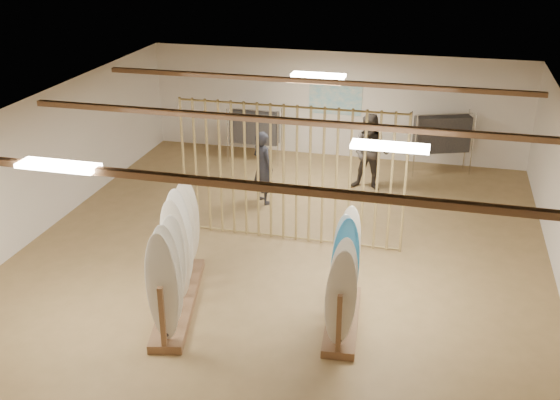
% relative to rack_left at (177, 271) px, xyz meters
% --- Properties ---
extents(floor, '(12.00, 12.00, 0.00)m').
position_rel_rack_left_xyz_m(floor, '(1.24, 2.03, -0.65)').
color(floor, '#9D7B4C').
rests_on(floor, ground).
extents(ceiling, '(12.00, 12.00, 0.00)m').
position_rel_rack_left_xyz_m(ceiling, '(1.24, 2.03, 2.15)').
color(ceiling, gray).
rests_on(ceiling, ground).
extents(wall_back, '(12.00, 0.00, 12.00)m').
position_rel_rack_left_xyz_m(wall_back, '(1.24, 8.03, 0.75)').
color(wall_back, white).
rests_on(wall_back, ground).
extents(wall_left, '(0.00, 12.00, 12.00)m').
position_rel_rack_left_xyz_m(wall_left, '(-3.76, 2.03, 0.75)').
color(wall_left, white).
rests_on(wall_left, ground).
extents(ceiling_slats, '(9.50, 6.12, 0.10)m').
position_rel_rack_left_xyz_m(ceiling_slats, '(1.24, 2.03, 2.07)').
color(ceiling_slats, brown).
rests_on(ceiling_slats, ground).
extents(light_panels, '(1.20, 0.35, 0.06)m').
position_rel_rack_left_xyz_m(light_panels, '(1.24, 2.03, 2.09)').
color(light_panels, white).
rests_on(light_panels, ground).
extents(bamboo_partition, '(4.45, 0.05, 2.78)m').
position_rel_rack_left_xyz_m(bamboo_partition, '(1.24, 2.83, 0.75)').
color(bamboo_partition, '#A68B50').
rests_on(bamboo_partition, ground).
extents(poster, '(1.40, 0.03, 0.90)m').
position_rel_rack_left_xyz_m(poster, '(1.24, 8.01, 0.95)').
color(poster, '#38A2C5').
rests_on(poster, ground).
extents(rack_left, '(1.12, 2.75, 1.89)m').
position_rel_rack_left_xyz_m(rack_left, '(0.00, 0.00, 0.00)').
color(rack_left, brown).
rests_on(rack_left, floor).
extents(rack_right, '(0.66, 1.93, 1.81)m').
position_rel_rack_left_xyz_m(rack_right, '(2.74, 0.13, -0.03)').
color(rack_right, brown).
rests_on(rack_right, floor).
extents(clothing_rack_a, '(1.36, 0.34, 1.45)m').
position_rel_rack_left_xyz_m(clothing_rack_a, '(-0.69, 6.99, 0.29)').
color(clothing_rack_a, silver).
rests_on(clothing_rack_a, floor).
extents(clothing_rack_b, '(1.41, 0.84, 1.58)m').
position_rel_rack_left_xyz_m(clothing_rack_b, '(4.04, 7.35, 0.38)').
color(clothing_rack_b, silver).
rests_on(clothing_rack_b, floor).
extents(shopper_a, '(0.84, 0.80, 1.90)m').
position_rel_rack_left_xyz_m(shopper_a, '(0.22, 4.49, 0.30)').
color(shopper_a, '#26262E').
rests_on(shopper_a, floor).
extents(shopper_b, '(1.08, 0.89, 2.08)m').
position_rel_rack_left_xyz_m(shopper_b, '(2.46, 5.84, 0.39)').
color(shopper_b, '#342D28').
rests_on(shopper_b, floor).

